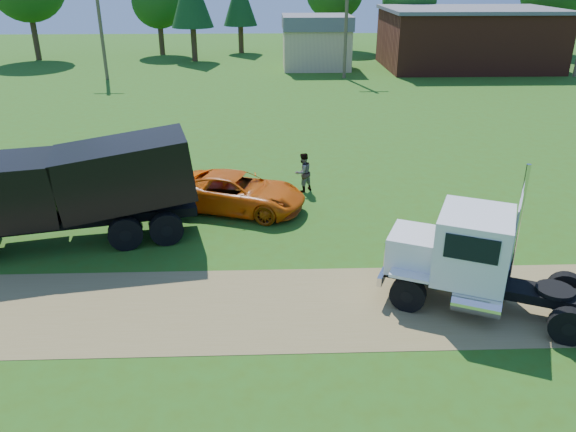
{
  "coord_description": "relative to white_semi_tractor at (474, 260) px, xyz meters",
  "views": [
    {
      "loc": [
        -0.52,
        -13.29,
        8.73
      ],
      "look_at": [
        0.05,
        2.67,
        1.6
      ],
      "focal_mm": 35.0,
      "sensor_mm": 36.0,
      "label": 1
    }
  ],
  "objects": [
    {
      "name": "utility_poles",
      "position": [
        0.97,
        35.02,
        3.31
      ],
      "size": [
        42.2,
        0.28,
        9.0
      ],
      "color": "brown",
      "rests_on": "ground"
    },
    {
      "name": "ground",
      "position": [
        -5.03,
        0.02,
        -1.4
      ],
      "size": [
        140.0,
        140.0,
        0.0
      ],
      "primitive_type": "plane",
      "color": "#2F5312",
      "rests_on": "ground"
    },
    {
      "name": "black_dump_truck",
      "position": [
        -11.89,
        4.49,
        0.57
      ],
      "size": [
        8.47,
        4.3,
        3.59
      ],
      "rotation": [
        0.0,
        0.0,
        0.24
      ],
      "color": "black",
      "rests_on": "ground"
    },
    {
      "name": "white_semi_tractor",
      "position": [
        0.0,
        0.0,
        0.0
      ],
      "size": [
        6.85,
        4.61,
        4.11
      ],
      "rotation": [
        0.0,
        0.0,
        -0.42
      ],
      "color": "black",
      "rests_on": "ground"
    },
    {
      "name": "orange_pickup",
      "position": [
        -6.79,
        6.98,
        -0.67
      ],
      "size": [
        5.76,
        3.99,
        1.46
      ],
      "primitive_type": "imported",
      "rotation": [
        0.0,
        0.0,
        1.24
      ],
      "color": "#D45709",
      "rests_on": "ground"
    },
    {
      "name": "spectator_b",
      "position": [
        -4.13,
        8.87,
        -0.57
      ],
      "size": [
        1.03,
        0.99,
        1.67
      ],
      "primitive_type": "imported",
      "rotation": [
        0.0,
        0.0,
        3.79
      ],
      "color": "#999999",
      "rests_on": "ground"
    },
    {
      "name": "dirt_track",
      "position": [
        -5.03,
        0.02,
        -1.4
      ],
      "size": [
        120.0,
        4.2,
        0.01
      ],
      "primitive_type": "cube",
      "color": "olive",
      "rests_on": "ground"
    },
    {
      "name": "brick_building",
      "position": [
        12.97,
        40.02,
        1.26
      ],
      "size": [
        15.4,
        10.4,
        5.3
      ],
      "color": "maroon",
      "rests_on": "ground"
    },
    {
      "name": "tan_shed",
      "position": [
        -1.03,
        40.02,
        1.02
      ],
      "size": [
        6.2,
        5.4,
        4.7
      ],
      "color": "tan",
      "rests_on": "ground"
    }
  ]
}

